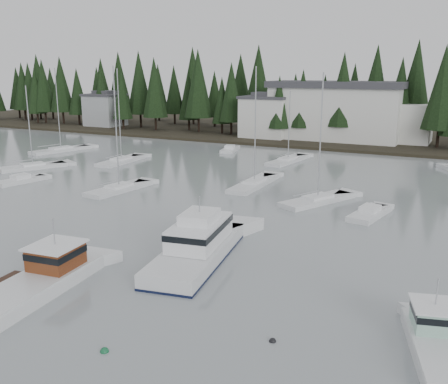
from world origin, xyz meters
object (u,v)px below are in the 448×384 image
(harbor_inn, at_px, (347,112))
(sailboat_6, at_px, (33,168))
(sailboat_10, at_px, (61,151))
(sailboat_11, at_px, (119,190))
(house_far_west, at_px, (105,109))
(runabout_0, at_px, (21,181))
(lobster_boat_brown, at_px, (41,280))
(cabin_cruiser_center, at_px, (198,248))
(sailboat_7, at_px, (122,162))
(sailboat_9, at_px, (318,202))
(sailboat_5, at_px, (288,161))
(runabout_1, at_px, (370,215))
(sailboat_1, at_px, (254,185))
(lobster_boat_teal, at_px, (437,344))
(house_west, at_px, (266,116))
(runabout_3, at_px, (230,150))

(harbor_inn, xyz_separation_m, sailboat_6, (-32.66, -46.11, -5.72))
(sailboat_10, distance_m, sailboat_11, 32.51)
(house_far_west, relative_size, sailboat_10, 0.59)
(runabout_0, bearing_deg, lobster_boat_brown, -119.43)
(cabin_cruiser_center, height_order, sailboat_7, sailboat_7)
(sailboat_9, distance_m, sailboat_10, 50.32)
(sailboat_5, relative_size, sailboat_9, 0.80)
(harbor_inn, height_order, sailboat_6, harbor_inn)
(sailboat_6, bearing_deg, runabout_1, -67.41)
(sailboat_1, height_order, sailboat_10, sailboat_1)
(sailboat_6, xyz_separation_m, sailboat_9, (40.91, 0.09, 0.02))
(lobster_boat_teal, relative_size, sailboat_6, 0.63)
(cabin_cruiser_center, bearing_deg, sailboat_1, 3.88)
(lobster_boat_teal, xyz_separation_m, sailboat_7, (-46.24, 34.42, -0.39))
(runabout_1, bearing_deg, sailboat_5, 45.08)
(sailboat_10, bearing_deg, sailboat_7, -90.17)
(house_west, height_order, sailboat_5, sailboat_5)
(sailboat_7, distance_m, sailboat_10, 16.17)
(sailboat_7, bearing_deg, sailboat_5, -65.70)
(lobster_boat_brown, distance_m, sailboat_7, 44.46)
(lobster_boat_teal, height_order, sailboat_9, sailboat_9)
(house_west, relative_size, runabout_3, 1.58)
(sailboat_1, height_order, sailboat_9, sailboat_1)
(harbor_inn, distance_m, runabout_0, 59.96)
(harbor_inn, height_order, cabin_cruiser_center, harbor_inn)
(lobster_boat_teal, relative_size, sailboat_7, 0.53)
(sailboat_10, bearing_deg, house_west, -27.37)
(sailboat_6, bearing_deg, harbor_inn, -9.52)
(lobster_boat_teal, xyz_separation_m, runabout_1, (-7.55, 22.37, -0.34))
(house_far_west, height_order, sailboat_1, sailboat_1)
(house_far_west, xyz_separation_m, sailboat_11, (43.57, -49.90, -4.31))
(harbor_inn, distance_m, sailboat_6, 56.79)
(sailboat_5, relative_size, runabout_0, 1.71)
(harbor_inn, relative_size, sailboat_11, 2.04)
(runabout_3, bearing_deg, sailboat_9, -151.88)
(lobster_boat_teal, height_order, runabout_1, lobster_boat_teal)
(house_far_west, bearing_deg, lobster_boat_teal, -41.56)
(sailboat_6, relative_size, runabout_0, 1.84)
(harbor_inn, xyz_separation_m, sailboat_10, (-40.34, -32.94, -5.70))
(house_west, xyz_separation_m, sailboat_10, (-25.30, -29.60, -4.58))
(runabout_3, bearing_deg, house_far_west, 53.05)
(harbor_inn, xyz_separation_m, runabout_1, (14.09, -48.72, -5.64))
(runabout_0, bearing_deg, sailboat_9, -68.36)
(sailboat_5, xyz_separation_m, runabout_1, (16.65, -23.74, 0.08))
(sailboat_6, height_order, sailboat_11, sailboat_11)
(lobster_boat_brown, height_order, cabin_cruiser_center, cabin_cruiser_center)
(house_west, bearing_deg, sailboat_7, -106.01)
(cabin_cruiser_center, distance_m, runabout_1, 19.07)
(sailboat_10, relative_size, sailboat_11, 0.99)
(lobster_boat_brown, height_order, sailboat_11, sailboat_11)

